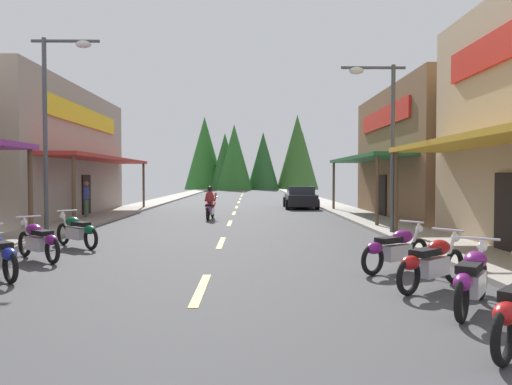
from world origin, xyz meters
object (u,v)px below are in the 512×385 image
at_px(streetlamp_right, 383,123).
at_px(motorcycle_parked_left_4, 77,230).
at_px(streetlamp_left, 55,109).
at_px(motorcycle_parked_right_4, 396,248).
at_px(motorcycle_parked_left_3, 38,240).
at_px(pedestrian_browsing, 86,197).
at_px(parked_car_curbside, 300,197).
at_px(motorcycle_parked_right_2, 472,278).
at_px(motorcycle_parked_right_3, 432,262).
at_px(rider_cruising_lead, 210,206).

height_order(streetlamp_right, motorcycle_parked_left_4, streetlamp_right).
bearing_deg(streetlamp_left, motorcycle_parked_right_4, -30.34).
distance_m(motorcycle_parked_left_3, pedestrian_browsing, 11.22).
relative_size(pedestrian_browsing, parked_car_curbside, 0.42).
height_order(motorcycle_parked_right_2, motorcycle_parked_left_3, same).
xyz_separation_m(motorcycle_parked_right_3, motorcycle_parked_left_3, (-8.25, 2.99, 0.00)).
xyz_separation_m(motorcycle_parked_right_4, pedestrian_browsing, (-10.73, 12.30, 0.57)).
distance_m(motorcycle_parked_right_2, motorcycle_parked_left_4, 10.36).
distance_m(streetlamp_left, motorcycle_parked_left_3, 5.61).
height_order(motorcycle_parked_right_3, motorcycle_parked_left_3, same).
distance_m(motorcycle_parked_left_3, motorcycle_parked_left_4, 2.06).
distance_m(streetlamp_left, parked_car_curbside, 17.92).
relative_size(motorcycle_parked_right_2, motorcycle_parked_left_4, 1.07).
bearing_deg(pedestrian_browsing, motorcycle_parked_left_3, 104.26).
distance_m(motorcycle_parked_right_4, rider_cruising_lead, 13.12).
bearing_deg(motorcycle_parked_right_3, motorcycle_parked_left_4, 109.45).
bearing_deg(motorcycle_parked_right_4, motorcycle_parked_right_2, -120.17).
relative_size(streetlamp_right, parked_car_curbside, 1.33).
relative_size(streetlamp_left, streetlamp_right, 1.12).
relative_size(streetlamp_right, motorcycle_parked_left_4, 3.42).
height_order(motorcycle_parked_right_2, rider_cruising_lead, rider_cruising_lead).
relative_size(motorcycle_parked_right_2, parked_car_curbside, 0.41).
bearing_deg(motorcycle_parked_left_4, streetlamp_right, -123.41).
distance_m(motorcycle_parked_right_2, parked_car_curbside, 23.16).
bearing_deg(motorcycle_parked_left_3, streetlamp_left, -30.88).
bearing_deg(motorcycle_parked_right_2, motorcycle_parked_left_4, 87.52).
bearing_deg(streetlamp_right, motorcycle_parked_right_4, -103.16).
bearing_deg(motorcycle_parked_left_4, motorcycle_parked_right_3, -171.18).
xyz_separation_m(motorcycle_parked_right_2, rider_cruising_lead, (-5.15, 15.07, 0.17)).
relative_size(streetlamp_right, motorcycle_parked_left_3, 3.50).
bearing_deg(rider_cruising_lead, motorcycle_parked_right_4, -154.37).
bearing_deg(streetlamp_right, motorcycle_parked_right_2, -97.55).
xyz_separation_m(motorcycle_parked_right_2, motorcycle_parked_left_3, (-8.33, 4.32, 0.00)).
height_order(motorcycle_parked_right_2, motorcycle_parked_left_4, same).
distance_m(streetlamp_left, pedestrian_browsing, 7.65).
distance_m(pedestrian_browsing, parked_car_curbside, 13.50).
height_order(streetlamp_left, motorcycle_parked_right_4, streetlamp_left).
xyz_separation_m(motorcycle_parked_left_3, parked_car_curbside, (8.28, 18.84, 0.20)).
bearing_deg(pedestrian_browsing, motorcycle_parked_left_4, 108.22).
bearing_deg(motorcycle_parked_right_2, streetlamp_right, 27.94).
bearing_deg(motorcycle_parked_right_4, rider_cruising_lead, 77.31).
bearing_deg(streetlamp_left, motorcycle_parked_left_4, -55.26).
bearing_deg(pedestrian_browsing, motorcycle_parked_right_4, 131.79).
xyz_separation_m(streetlamp_left, motorcycle_parked_right_4, (9.32, -5.45, -3.69)).
xyz_separation_m(streetlamp_right, pedestrian_browsing, (-12.16, 6.19, -2.74)).
relative_size(motorcycle_parked_right_3, motorcycle_parked_left_4, 1.03).
xyz_separation_m(motorcycle_parked_left_4, pedestrian_browsing, (-2.79, 8.84, 0.57)).
relative_size(streetlamp_right, motorcycle_parked_right_2, 3.21).
bearing_deg(streetlamp_left, streetlamp_right, 3.49).
bearing_deg(motorcycle_parked_right_4, motorcycle_parked_right_3, -119.44).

